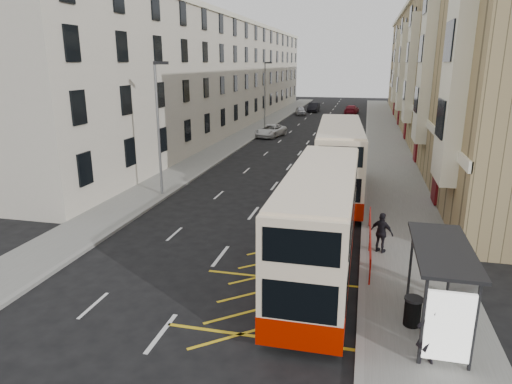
% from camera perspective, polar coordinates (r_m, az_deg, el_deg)
% --- Properties ---
extents(ground, '(200.00, 200.00, 0.00)m').
position_cam_1_polar(ground, '(16.63, -8.78, -13.36)').
color(ground, black).
rests_on(ground, ground).
extents(pavement_right, '(4.00, 120.00, 0.15)m').
position_cam_1_polar(pavement_right, '(44.15, 16.22, 4.81)').
color(pavement_right, slate).
rests_on(pavement_right, ground).
extents(pavement_left, '(3.00, 120.00, 0.15)m').
position_cam_1_polar(pavement_left, '(46.03, -3.49, 5.85)').
color(pavement_left, slate).
rests_on(pavement_left, ground).
extents(kerb_right, '(0.25, 120.00, 0.15)m').
position_cam_1_polar(kerb_right, '(44.09, 13.62, 4.98)').
color(kerb_right, gray).
rests_on(kerb_right, ground).
extents(kerb_left, '(0.25, 120.00, 0.15)m').
position_cam_1_polar(kerb_left, '(45.62, -1.67, 5.78)').
color(kerb_left, gray).
rests_on(kerb_left, ground).
extents(road_markings, '(10.00, 110.00, 0.01)m').
position_cam_1_polar(road_markings, '(59.19, 7.84, 7.90)').
color(road_markings, silver).
rests_on(road_markings, ground).
extents(terrace_right, '(10.75, 79.00, 15.25)m').
position_cam_1_polar(terrace_right, '(59.44, 23.04, 14.14)').
color(terrace_right, '#9F885C').
rests_on(terrace_right, ground).
extents(terrace_left, '(9.18, 79.00, 13.25)m').
position_cam_1_polar(terrace_left, '(61.92, -4.73, 14.39)').
color(terrace_left, beige).
rests_on(terrace_left, ground).
extents(bus_shelter, '(1.65, 4.25, 2.70)m').
position_cam_1_polar(bus_shelter, '(14.49, 22.88, -9.62)').
color(bus_shelter, black).
rests_on(bus_shelter, pavement_right).
extents(guard_railing, '(0.06, 6.56, 1.01)m').
position_cam_1_polar(guard_railing, '(20.43, 14.08, -5.30)').
color(guard_railing, '#A80D05').
rests_on(guard_railing, pavement_right).
extents(street_lamp_near, '(0.93, 0.18, 8.00)m').
position_cam_1_polar(street_lamp_near, '(28.30, -12.07, 8.56)').
color(street_lamp_near, gray).
rests_on(street_lamp_near, pavement_left).
extents(street_lamp_far, '(0.93, 0.18, 8.00)m').
position_cam_1_polar(street_lamp_far, '(56.76, 1.16, 12.41)').
color(street_lamp_far, gray).
rests_on(street_lamp_far, pavement_left).
extents(double_decker_front, '(2.48, 10.71, 4.27)m').
position_cam_1_polar(double_decker_front, '(17.42, 7.96, -4.07)').
color(double_decker_front, beige).
rests_on(double_decker_front, ground).
extents(double_decker_rear, '(3.28, 11.45, 4.51)m').
position_cam_1_polar(double_decker_rear, '(28.52, 10.34, 3.94)').
color(double_decker_rear, beige).
rests_on(double_decker_rear, ground).
extents(litter_bin, '(0.57, 0.57, 0.94)m').
position_cam_1_polar(litter_bin, '(15.42, 18.98, -13.88)').
color(litter_bin, black).
rests_on(litter_bin, pavement_right).
extents(pedestrian_near, '(0.71, 0.55, 1.72)m').
position_cam_1_polar(pedestrian_near, '(13.66, 20.65, -16.38)').
color(pedestrian_near, black).
rests_on(pedestrian_near, pavement_right).
extents(pedestrian_mid, '(0.96, 0.81, 1.74)m').
position_cam_1_polar(pedestrian_mid, '(17.36, 24.25, -9.58)').
color(pedestrian_mid, black).
rests_on(pedestrian_mid, pavement_right).
extents(pedestrian_far, '(1.12, 0.87, 1.78)m').
position_cam_1_polar(pedestrian_far, '(20.35, 15.44, -4.94)').
color(pedestrian_far, black).
rests_on(pedestrian_far, pavement_right).
extents(white_van, '(3.26, 5.28, 1.36)m').
position_cam_1_polar(white_van, '(51.73, 1.83, 7.66)').
color(white_van, white).
rests_on(white_van, ground).
extents(car_silver, '(2.34, 4.09, 1.31)m').
position_cam_1_polar(car_silver, '(74.17, 5.60, 10.07)').
color(car_silver, '#A7A9AE').
rests_on(car_silver, ground).
extents(car_dark, '(1.72, 4.70, 1.54)m').
position_cam_1_polar(car_dark, '(79.33, 7.23, 10.47)').
color(car_dark, black).
rests_on(car_dark, ground).
extents(car_red, '(2.38, 5.01, 1.41)m').
position_cam_1_polar(car_red, '(77.12, 11.86, 10.07)').
color(car_red, maroon).
rests_on(car_red, ground).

